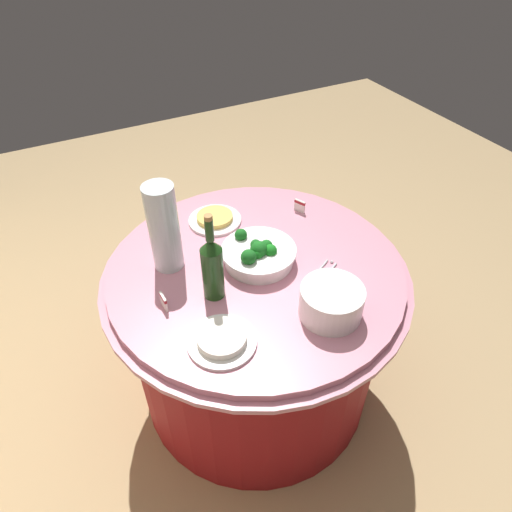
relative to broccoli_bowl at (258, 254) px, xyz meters
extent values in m
plane|color=tan|center=(-0.02, 0.02, -0.78)|extent=(6.00, 6.00, 0.00)
cylinder|color=maroon|center=(-0.02, 0.02, -0.43)|extent=(1.01, 1.01, 0.69)
cylinder|color=pink|center=(-0.02, 0.02, -0.08)|extent=(1.16, 1.16, 0.02)
cylinder|color=pink|center=(-0.02, 0.02, -0.05)|extent=(1.10, 1.10, 0.03)
cylinder|color=white|center=(0.00, 0.00, -0.01)|extent=(0.26, 0.26, 0.05)
cylinder|color=white|center=(0.00, 0.00, 0.02)|extent=(0.28, 0.28, 0.01)
sphere|color=#19691E|center=(-0.01, 0.01, 0.04)|extent=(0.06, 0.06, 0.06)
sphere|color=#19691E|center=(0.00, -0.03, 0.03)|extent=(0.05, 0.05, 0.05)
sphere|color=#19631E|center=(-0.04, 0.06, 0.04)|extent=(0.06, 0.06, 0.06)
sphere|color=#19751E|center=(-0.03, 0.02, 0.03)|extent=(0.04, 0.04, 0.04)
sphere|color=#195E1E|center=(0.03, 0.00, 0.03)|extent=(0.04, 0.04, 0.04)
sphere|color=#197F1E|center=(-0.03, -0.03, 0.03)|extent=(0.05, 0.05, 0.05)
sphere|color=#195C1E|center=(0.00, 0.01, 0.03)|extent=(0.05, 0.05, 0.05)
sphere|color=#19661E|center=(0.09, 0.03, 0.04)|extent=(0.05, 0.05, 0.05)
cylinder|color=white|center=(-0.34, -0.09, -0.03)|extent=(0.21, 0.21, 0.01)
cylinder|color=white|center=(-0.34, -0.09, -0.02)|extent=(0.21, 0.21, 0.01)
cylinder|color=white|center=(-0.34, -0.09, -0.01)|extent=(0.21, 0.21, 0.01)
cylinder|color=white|center=(-0.34, -0.09, 0.00)|extent=(0.21, 0.21, 0.01)
cylinder|color=white|center=(-0.34, -0.09, 0.01)|extent=(0.21, 0.21, 0.01)
cylinder|color=white|center=(-0.34, -0.09, 0.02)|extent=(0.21, 0.21, 0.01)
cylinder|color=white|center=(-0.34, -0.09, 0.03)|extent=(0.21, 0.21, 0.01)
cylinder|color=white|center=(-0.34, -0.09, 0.04)|extent=(0.21, 0.21, 0.01)
cylinder|color=white|center=(-0.34, -0.09, 0.05)|extent=(0.21, 0.21, 0.01)
cylinder|color=white|center=(-0.34, -0.09, 0.06)|extent=(0.21, 0.21, 0.01)
cylinder|color=white|center=(-0.34, -0.09, 0.07)|extent=(0.21, 0.21, 0.01)
cylinder|color=#1A4016|center=(-0.08, 0.21, 0.06)|extent=(0.07, 0.07, 0.20)
cone|color=#1A4016|center=(-0.08, 0.21, 0.18)|extent=(0.07, 0.07, 0.04)
cylinder|color=#1A4016|center=(-0.08, 0.21, 0.24)|extent=(0.03, 0.03, 0.08)
cylinder|color=#B2844C|center=(-0.08, 0.21, 0.29)|extent=(0.03, 0.03, 0.02)
cylinder|color=silver|center=(0.14, 0.30, 0.13)|extent=(0.11, 0.11, 0.34)
sphere|color=#E5B26B|center=(0.16, 0.30, 0.00)|extent=(0.06, 0.06, 0.06)
sphere|color=#E5B26B|center=(0.13, 0.32, 0.00)|extent=(0.06, 0.06, 0.06)
sphere|color=#E5B26B|center=(0.13, 0.28, 0.00)|extent=(0.06, 0.06, 0.06)
sphere|color=#72C64C|center=(0.16, 0.31, 0.05)|extent=(0.06, 0.06, 0.06)
sphere|color=#72C64C|center=(0.12, 0.31, 0.05)|extent=(0.06, 0.06, 0.06)
sphere|color=#72C64C|center=(0.14, 0.28, 0.05)|extent=(0.06, 0.06, 0.06)
sphere|color=red|center=(0.15, 0.32, 0.11)|extent=(0.06, 0.06, 0.06)
sphere|color=red|center=(0.12, 0.30, 0.11)|extent=(0.06, 0.06, 0.06)
sphere|color=red|center=(0.16, 0.28, 0.11)|extent=(0.06, 0.06, 0.06)
sphere|color=#E5B26B|center=(0.14, 0.32, 0.16)|extent=(0.06, 0.06, 0.06)
sphere|color=#E5B26B|center=(0.13, 0.29, 0.16)|extent=(0.06, 0.06, 0.06)
sphere|color=#E5B26B|center=(0.16, 0.29, 0.16)|extent=(0.06, 0.06, 0.06)
cylinder|color=silver|center=(-0.19, -0.18, -0.04)|extent=(0.09, 0.14, 0.01)
cylinder|color=silver|center=(-0.15, -0.17, -0.04)|extent=(0.09, 0.14, 0.01)
sphere|color=silver|center=(-0.13, -0.24, -0.04)|extent=(0.01, 0.01, 0.01)
cylinder|color=white|center=(-0.29, 0.28, -0.03)|extent=(0.22, 0.22, 0.01)
cylinder|color=white|center=(-0.29, 0.28, -0.02)|extent=(0.16, 0.16, 0.02)
cylinder|color=white|center=(0.31, 0.04, -0.03)|extent=(0.22, 0.22, 0.01)
cylinder|color=#EACC60|center=(0.31, 0.04, -0.02)|extent=(0.15, 0.15, 0.02)
cube|color=white|center=(-0.06, 0.39, -0.01)|extent=(0.05, 0.01, 0.05)
cube|color=maroon|center=(-0.06, 0.39, 0.01)|extent=(0.05, 0.01, 0.01)
cube|color=white|center=(0.21, -0.31, -0.01)|extent=(0.05, 0.03, 0.05)
cube|color=maroon|center=(0.21, -0.31, 0.01)|extent=(0.05, 0.03, 0.01)
camera|label=1|loc=(-1.14, 0.60, 1.10)|focal=32.16mm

